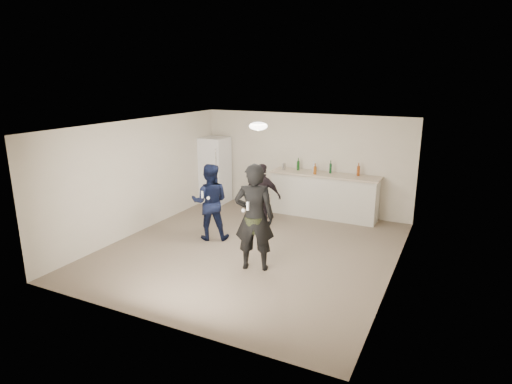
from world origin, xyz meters
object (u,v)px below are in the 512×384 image
at_px(counter, 324,196).
at_px(fridge, 215,170).
at_px(shaker, 284,167).
at_px(man, 210,202).
at_px(woman, 254,217).
at_px(spectator, 262,196).

height_order(counter, fridge, fridge).
bearing_deg(fridge, shaker, 1.60).
height_order(man, woman, woman).
bearing_deg(shaker, fridge, -178.40).
relative_size(counter, woman, 1.34).
bearing_deg(woman, man, -50.02).
height_order(man, spectator, man).
height_order(fridge, shaker, fridge).
bearing_deg(counter, woman, -93.58).
bearing_deg(woman, counter, -112.00).
relative_size(fridge, man, 1.10).
xyz_separation_m(counter, woman, (-0.22, -3.44, 0.45)).
relative_size(fridge, shaker, 10.59).
height_order(shaker, spectator, spectator).
distance_m(fridge, spectator, 2.44).
relative_size(shaker, spectator, 0.11).
xyz_separation_m(man, spectator, (0.68, 1.15, -0.07)).
xyz_separation_m(shaker, man, (-0.65, -2.50, -0.36)).
height_order(shaker, woman, woman).
bearing_deg(woman, fridge, -67.85).
relative_size(fridge, spectator, 1.21).
height_order(fridge, man, fridge).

